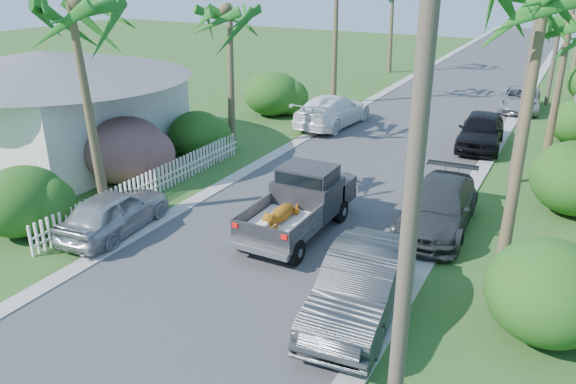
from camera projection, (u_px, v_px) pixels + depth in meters
The scene contains 26 objects.
ground at pixel (199, 311), 13.95m from camera, with size 120.00×120.00×0.00m, color #345A21.
road at pixel (443, 105), 34.40m from camera, with size 8.00×100.00×0.02m, color #38383A.
curb_left at pixel (376, 97), 36.26m from camera, with size 0.60×100.00×0.06m, color #A5A39E.
curb_right at pixel (517, 112), 32.53m from camera, with size 0.60×100.00×0.06m, color #A5A39E.
pickup_truck at pixel (303, 200), 17.95m from camera, with size 1.98×5.12×2.06m.
parked_car_rn at pixel (361, 286), 13.48m from camera, with size 1.74×4.98×1.64m, color #323538.
parked_car_rm at pixel (438, 207), 18.07m from camera, with size 2.10×5.16×1.50m, color #2E3133.
parked_car_rf at pixel (481, 131), 26.12m from camera, with size 1.91×4.75×1.62m, color black.
parked_car_rd at pixel (520, 99), 32.82m from camera, with size 2.17×4.70×1.31m, color #A4A7AB.
parked_car_ln at pixel (114, 212), 17.81m from camera, with size 1.67×4.15×1.42m, color #A5A7AC.
parked_car_lf at pixel (333, 111), 29.63m from camera, with size 2.28×5.61×1.63m, color white.
palm_l_a at pixel (74, 3), 16.49m from camera, with size 4.40×4.40×8.20m.
palm_l_b at pixel (228, 10), 24.41m from camera, with size 4.40×4.40×7.40m.
palm_r_b at pixel (570, 23), 21.11m from camera, with size 4.40×4.40×7.20m.
shrub_l_a at pixel (22, 201), 17.62m from camera, with size 2.60×2.86×2.20m, color #1B4413.
shrub_l_b at pixel (126, 150), 21.76m from camera, with size 3.00×3.30×2.60m, color #A3175D.
shrub_l_c at pixel (197, 134), 24.97m from camera, with size 2.40×2.64×2.00m, color #1B4413.
shrub_l_d at pixel (273, 94), 31.70m from camera, with size 3.20×3.52×2.40m, color #1B4413.
shrub_r_a at pixel (549, 291), 12.67m from camera, with size 2.80×3.08×2.30m, color #1B4413.
shrub_r_b at pixel (576, 178), 19.09m from camera, with size 3.00×3.30×2.50m, color #1B4413.
picket_fence at pixel (155, 182), 20.87m from camera, with size 0.10×11.00×1.00m, color white.
house_left at pixel (50, 109), 24.53m from camera, with size 9.00×8.00×4.60m.
utility_pole_a at pixel (411, 217), 8.15m from camera, with size 1.60×0.26×9.00m.
utility_pole_b at pixel (530, 65), 20.42m from camera, with size 1.60×0.26×9.00m.
utility_pole_c at pixel (560, 27), 32.69m from camera, with size 1.60×0.26×9.00m.
utility_pole_d at pixel (573, 10), 44.96m from camera, with size 1.60×0.26×9.00m.
Camera 1 is at (7.50, -9.38, 8.01)m, focal length 35.00 mm.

